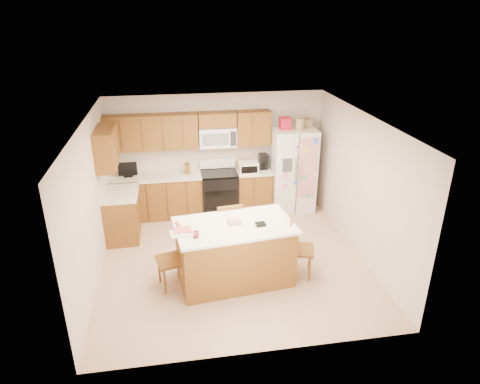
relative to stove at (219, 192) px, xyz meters
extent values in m
plane|color=tan|center=(0.00, -1.94, -0.47)|extent=(4.50, 4.50, 0.00)
cube|color=beige|center=(0.00, 0.31, 0.78)|extent=(4.50, 0.10, 2.50)
cube|color=beige|center=(0.00, -4.19, 0.78)|extent=(4.50, 0.10, 2.50)
cube|color=beige|center=(-2.25, -1.94, 0.78)|extent=(0.10, 4.50, 2.50)
cube|color=beige|center=(2.25, -1.94, 0.78)|extent=(0.10, 4.50, 2.50)
cube|color=white|center=(0.00, -1.94, 2.03)|extent=(4.50, 4.50, 0.04)
cube|color=#8D5D20|center=(-1.31, 0.01, -0.03)|extent=(1.87, 0.60, 0.88)
cube|color=#8D5D20|center=(0.74, 0.01, -0.03)|extent=(0.72, 0.60, 0.88)
cube|color=#8D5D20|center=(-1.95, -0.76, -0.03)|extent=(0.60, 0.95, 0.88)
cube|color=silver|center=(-1.31, 0.00, 0.43)|extent=(1.87, 0.64, 0.04)
cube|color=silver|center=(0.74, 0.00, 0.43)|extent=(0.72, 0.64, 0.04)
cube|color=silver|center=(-1.94, -0.76, 0.43)|extent=(0.64, 0.95, 0.04)
cube|color=#8D5D20|center=(-1.32, 0.15, 1.33)|extent=(1.85, 0.33, 0.70)
cube|color=#8D5D20|center=(0.75, 0.15, 1.33)|extent=(0.70, 0.33, 0.70)
cube|color=#8D5D20|center=(0.00, 0.15, 1.53)|extent=(0.76, 0.33, 0.29)
cube|color=#8D5D20|center=(-2.08, -0.76, 1.33)|extent=(0.33, 0.95, 0.70)
cube|color=#482818|center=(-1.90, -0.02, 1.33)|extent=(0.02, 0.01, 0.66)
cube|color=#482818|center=(-1.90, -0.29, -0.03)|extent=(0.02, 0.01, 0.84)
cube|color=#482818|center=(-1.50, -0.02, 1.33)|extent=(0.02, 0.01, 0.66)
cube|color=#482818|center=(-1.50, -0.29, -0.03)|extent=(0.02, 0.01, 0.84)
cube|color=#482818|center=(-1.10, -0.02, 1.33)|extent=(0.02, 0.01, 0.66)
cube|color=#482818|center=(-1.10, -0.29, -0.03)|extent=(0.02, 0.01, 0.84)
cube|color=#482818|center=(-0.70, -0.02, 1.33)|extent=(0.01, 0.01, 0.66)
cube|color=#482818|center=(-0.70, -0.29, -0.03)|extent=(0.01, 0.01, 0.84)
cube|color=#482818|center=(0.70, -0.02, 1.33)|extent=(0.01, 0.01, 0.66)
cube|color=#482818|center=(0.70, -0.29, -0.03)|extent=(0.01, 0.01, 0.84)
cube|color=white|center=(0.00, 0.12, 1.18)|extent=(0.76, 0.38, 0.40)
cube|color=slate|center=(-0.06, -0.07, 1.18)|extent=(0.54, 0.01, 0.24)
cube|color=#262626|center=(0.30, -0.07, 1.18)|extent=(0.12, 0.01, 0.30)
cube|color=#8D5D20|center=(-0.65, 0.01, 0.56)|extent=(0.10, 0.14, 0.22)
cube|color=black|center=(-1.85, 0.03, 0.46)|extent=(0.18, 0.12, 0.02)
cube|color=black|center=(-1.85, 0.03, 0.62)|extent=(0.38, 0.03, 0.28)
cube|color=orange|center=(0.58, 0.09, 0.54)|extent=(0.35, 0.22, 0.18)
cube|color=white|center=(0.60, -0.14, 0.56)|extent=(0.40, 0.28, 0.23)
cube|color=black|center=(0.60, -0.28, 0.56)|extent=(0.34, 0.01, 0.15)
cube|color=black|center=(0.96, 0.06, 0.61)|extent=(0.18, 0.22, 0.32)
cylinder|color=black|center=(0.96, -0.01, 0.54)|extent=(0.12, 0.12, 0.12)
cube|color=black|center=(0.00, -0.01, -0.03)|extent=(0.76, 0.64, 0.88)
cube|color=black|center=(0.00, -0.33, -0.05)|extent=(0.68, 0.01, 0.42)
cube|color=black|center=(0.00, -0.01, 0.43)|extent=(0.76, 0.64, 0.03)
cube|color=white|center=(0.00, 0.25, 0.56)|extent=(0.76, 0.10, 0.20)
cube|color=white|center=(1.57, -0.06, 0.43)|extent=(0.90, 0.75, 1.80)
cube|color=#4C4C4C|center=(1.57, -0.44, 0.43)|extent=(0.02, 0.01, 1.75)
cube|color=silver|center=(1.52, -0.47, 0.58)|extent=(0.02, 0.03, 0.55)
cube|color=silver|center=(1.62, -0.47, 0.58)|extent=(0.02, 0.03, 0.55)
cube|color=#3F3F44|center=(1.35, -0.44, 0.68)|extent=(0.20, 0.01, 0.28)
cube|color=#D84C59|center=(1.77, -0.44, 0.58)|extent=(0.42, 0.01, 1.30)
cube|color=#B5142B|center=(1.37, -0.06, 1.45)|extent=(0.22, 0.22, 0.24)
cylinder|color=#A18C53|center=(1.67, -0.11, 1.44)|extent=(0.18, 0.18, 0.22)
cube|color=#7F6A4B|center=(1.85, 0.02, 1.42)|extent=(0.18, 0.20, 0.18)
cube|color=#8D5D20|center=(-0.05, -2.53, 0.01)|extent=(1.85, 1.18, 0.96)
cube|color=silver|center=(-0.05, -2.53, 0.51)|extent=(1.94, 1.27, 0.04)
cylinder|color=#B5142B|center=(-0.67, -2.83, 0.56)|extent=(0.08, 0.08, 0.06)
cylinder|color=white|center=(-0.67, -2.83, 0.57)|extent=(0.09, 0.09, 0.09)
cube|color=#D58891|center=(-0.05, -2.48, 0.56)|extent=(0.22, 0.17, 0.07)
cube|color=black|center=(0.34, -2.62, 0.55)|extent=(0.16, 0.14, 0.04)
cube|color=white|center=(-0.89, -2.69, 0.53)|extent=(0.33, 0.27, 0.02)
cube|color=#D84C4C|center=(-0.85, -2.61, 0.55)|extent=(0.28, 0.23, 0.01)
cylinder|color=white|center=(-0.38, -2.80, 0.53)|extent=(0.13, 0.07, 0.01)
cube|color=#8D5D20|center=(-1.07, -2.55, 0.00)|extent=(0.51, 0.53, 0.05)
cylinder|color=#8D5D20|center=(-1.26, -2.42, -0.25)|extent=(0.04, 0.04, 0.45)
cylinder|color=#8D5D20|center=(-1.18, -2.76, -0.25)|extent=(0.04, 0.04, 0.45)
cylinder|color=#8D5D20|center=(-0.96, -2.34, -0.25)|extent=(0.04, 0.04, 0.45)
cylinder|color=#8D5D20|center=(-0.87, -2.69, -0.25)|extent=(0.04, 0.04, 0.45)
cylinder|color=#8D5D20|center=(-0.93, -2.36, 0.27)|extent=(0.02, 0.02, 0.50)
cylinder|color=#8D5D20|center=(-0.91, -2.43, 0.27)|extent=(0.02, 0.02, 0.50)
cylinder|color=#8D5D20|center=(-0.89, -2.51, 0.27)|extent=(0.02, 0.02, 0.50)
cylinder|color=#8D5D20|center=(-0.88, -2.58, 0.27)|extent=(0.02, 0.02, 0.50)
cylinder|color=#8D5D20|center=(-0.86, -2.66, 0.27)|extent=(0.02, 0.02, 0.50)
cube|color=#8D5D20|center=(-0.89, -2.51, 0.52)|extent=(0.14, 0.42, 0.05)
cube|color=#8D5D20|center=(-0.07, -1.80, 0.02)|extent=(0.51, 0.49, 0.05)
cylinder|color=#8D5D20|center=(0.10, -1.61, -0.24)|extent=(0.04, 0.04, 0.47)
cylinder|color=#8D5D20|center=(-0.27, -1.66, -0.24)|extent=(0.04, 0.04, 0.47)
cylinder|color=#8D5D20|center=(0.14, -1.94, -0.24)|extent=(0.04, 0.04, 0.47)
cylinder|color=#8D5D20|center=(-0.23, -1.98, -0.24)|extent=(0.04, 0.04, 0.47)
cylinder|color=#8D5D20|center=(0.12, -1.96, 0.30)|extent=(0.02, 0.02, 0.52)
cylinder|color=#8D5D20|center=(0.04, -1.97, 0.30)|extent=(0.02, 0.02, 0.52)
cylinder|color=#8D5D20|center=(-0.04, -1.98, 0.30)|extent=(0.02, 0.02, 0.52)
cylinder|color=#8D5D20|center=(-0.13, -1.99, 0.30)|extent=(0.02, 0.02, 0.52)
cylinder|color=#8D5D20|center=(-0.21, -2.00, 0.30)|extent=(0.02, 0.02, 0.52)
cube|color=#8D5D20|center=(-0.04, -1.98, 0.56)|extent=(0.44, 0.10, 0.05)
cube|color=#8D5D20|center=(1.03, -2.57, -0.01)|extent=(0.53, 0.54, 0.05)
cylinder|color=#8D5D20|center=(1.13, -2.78, -0.25)|extent=(0.04, 0.04, 0.45)
cylinder|color=#8D5D20|center=(1.23, -2.45, -0.25)|extent=(0.04, 0.04, 0.45)
cylinder|color=#8D5D20|center=(0.83, -2.69, -0.25)|extent=(0.04, 0.04, 0.45)
cylinder|color=#8D5D20|center=(0.94, -2.35, -0.25)|extent=(0.04, 0.04, 0.45)
cylinder|color=#8D5D20|center=(0.82, -2.66, 0.26)|extent=(0.02, 0.02, 0.50)
cylinder|color=#8D5D20|center=(0.84, -2.59, 0.26)|extent=(0.02, 0.02, 0.50)
cylinder|color=#8D5D20|center=(0.86, -2.52, 0.26)|extent=(0.02, 0.02, 0.50)
cylinder|color=#8D5D20|center=(0.89, -2.44, 0.26)|extent=(0.02, 0.02, 0.50)
cylinder|color=#8D5D20|center=(0.91, -2.37, 0.26)|extent=(0.02, 0.02, 0.50)
cube|color=#8D5D20|center=(0.86, -2.52, 0.51)|extent=(0.16, 0.41, 0.05)
camera|label=1|loc=(-0.92, -8.33, 3.63)|focal=32.00mm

